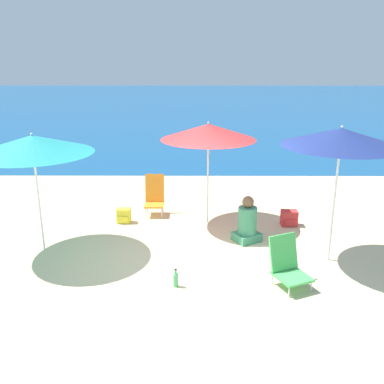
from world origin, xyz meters
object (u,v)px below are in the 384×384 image
at_px(beach_umbrella_red, 208,132).
at_px(water_bottle, 176,280).
at_px(beach_chair_green, 287,264).
at_px(person_seated_near, 247,223).
at_px(backpack_red, 289,218).
at_px(backpack_yellow, 124,216).
at_px(beach_umbrella_teal, 32,144).
at_px(beach_umbrella_navy, 341,137).
at_px(beach_chair_orange, 155,195).

relative_size(beach_umbrella_red, water_bottle, 7.21).
bearing_deg(beach_umbrella_red, beach_chair_green, -65.83).
xyz_separation_m(person_seated_near, backpack_red, (0.97, 0.78, -0.20)).
relative_size(beach_umbrella_red, backpack_yellow, 6.97).
bearing_deg(beach_umbrella_teal, person_seated_near, 6.69).
bearing_deg(person_seated_near, beach_chair_green, -15.86).
height_order(backpack_red, backpack_yellow, backpack_red).
relative_size(beach_umbrella_teal, backpack_yellow, 7.01).
relative_size(beach_umbrella_red, backpack_red, 6.50).
relative_size(beach_umbrella_red, beach_chair_green, 2.81).
xyz_separation_m(beach_umbrella_navy, backpack_red, (-0.35, 1.57, -1.97)).
bearing_deg(beach_chair_orange, beach_umbrella_teal, -134.04).
height_order(beach_umbrella_navy, beach_chair_green, beach_umbrella_navy).
xyz_separation_m(beach_umbrella_teal, backpack_red, (4.67, 1.22, -1.78)).
height_order(beach_chair_orange, backpack_red, beach_chair_orange).
xyz_separation_m(beach_chair_orange, water_bottle, (0.60, -3.18, -0.31)).
height_order(beach_umbrella_navy, beach_umbrella_teal, beach_umbrella_navy).
bearing_deg(water_bottle, person_seated_near, 53.11).
height_order(beach_umbrella_teal, beach_chair_green, beach_umbrella_teal).
bearing_deg(water_bottle, backpack_yellow, 114.59).
bearing_deg(beach_umbrella_navy, person_seated_near, 148.96).
bearing_deg(water_bottle, beach_chair_green, 2.98).
distance_m(beach_umbrella_red, backpack_yellow, 2.49).
xyz_separation_m(beach_umbrella_red, beach_umbrella_navy, (2.03, -1.72, 0.21)).
height_order(beach_umbrella_red, water_bottle, beach_umbrella_red).
distance_m(beach_umbrella_red, water_bottle, 3.24).
xyz_separation_m(beach_umbrella_teal, water_bottle, (2.43, -1.26, -1.82)).
bearing_deg(backpack_red, person_seated_near, -140.91).
relative_size(person_seated_near, backpack_red, 2.72).
xyz_separation_m(beach_umbrella_navy, backpack_yellow, (-3.79, 1.71, -1.98)).
xyz_separation_m(beach_umbrella_red, backpack_yellow, (-1.76, -0.01, -1.77)).
relative_size(beach_chair_orange, water_bottle, 2.96).
distance_m(backpack_red, backpack_yellow, 3.44).
bearing_deg(beach_chair_green, beach_umbrella_teal, 139.80).
bearing_deg(beach_chair_green, backpack_yellow, 114.53).
height_order(beach_umbrella_navy, beach_chair_orange, beach_umbrella_navy).
height_order(beach_umbrella_navy, water_bottle, beach_umbrella_navy).
height_order(beach_chair_orange, backpack_yellow, beach_chair_orange).
relative_size(beach_chair_orange, backpack_red, 2.67).
xyz_separation_m(beach_chair_orange, beach_chair_green, (2.29, -3.09, -0.09)).
bearing_deg(backpack_yellow, beach_umbrella_teal, -132.11).
height_order(beach_chair_orange, person_seated_near, person_seated_near).
xyz_separation_m(beach_chair_orange, person_seated_near, (1.87, -1.48, -0.07)).
distance_m(person_seated_near, backpack_yellow, 2.65).
height_order(beach_umbrella_teal, backpack_yellow, beach_umbrella_teal).
bearing_deg(beach_chair_green, backpack_red, 52.93).
bearing_deg(backpack_red, beach_umbrella_navy, -77.55).
bearing_deg(beach_chair_green, person_seated_near, 80.43).
bearing_deg(backpack_yellow, beach_umbrella_red, 0.31).
bearing_deg(backpack_red, beach_chair_orange, 166.23).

